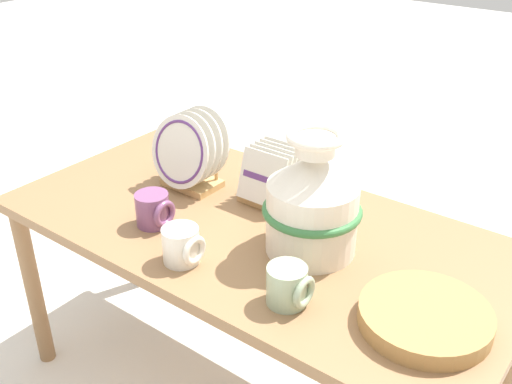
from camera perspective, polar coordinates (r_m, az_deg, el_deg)
The scene contains 8 objects.
display_table at distance 1.80m, azimuth 0.00°, elevation -5.13°, with size 1.53×0.77×0.68m.
ceramic_vase at distance 1.58m, azimuth 5.40°, elevation -0.88°, with size 0.27×0.27×0.35m.
dish_rack_round_plates at distance 1.94m, azimuth -6.40°, elevation 3.52°, with size 0.24×0.18×0.25m.
dish_rack_square_plates at distance 1.85m, azimuth 1.49°, elevation 1.01°, with size 0.18×0.15×0.18m.
wicker_charger_stack at distance 1.44m, azimuth 15.79°, elevation -11.38°, with size 0.30×0.30×0.04m.
mug_sage_glaze at distance 1.44m, azimuth 3.13°, elevation -8.93°, with size 0.11×0.10×0.10m.
mug_cream_glaze at distance 1.59m, azimuth -7.03°, elevation -5.09°, with size 0.11×0.10×0.10m.
mug_plum_glaze at distance 1.76m, azimuth -9.71°, elevation -1.68°, with size 0.11×0.10×0.10m.
Camera 1 is at (0.91, -1.20, 1.59)m, focal length 42.00 mm.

